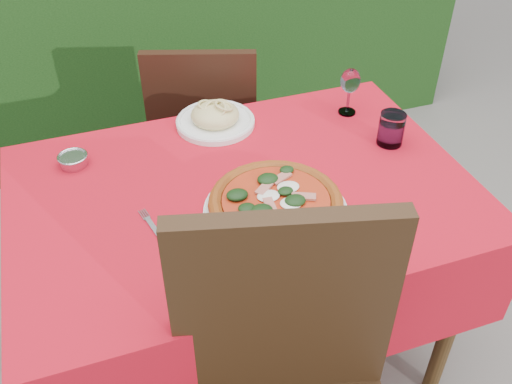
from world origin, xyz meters
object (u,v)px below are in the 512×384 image
object	(u,v)px
pizza_plate	(276,206)
water_glass	(391,130)
chair_far	(205,130)
pasta_plate	(215,118)
fork	(157,232)
wine_glass	(350,83)
steel_ramekin	(73,161)

from	to	relation	value
pizza_plate	water_glass	world-z (taller)	water_glass
chair_far	pasta_plate	size ratio (longest dim) A/B	3.53
chair_far	pizza_plate	bearing A→B (deg)	106.76
fork	chair_far	bearing A→B (deg)	55.36
chair_far	water_glass	bearing A→B (deg)	142.63
chair_far	pizza_plate	size ratio (longest dim) A/B	2.12
chair_far	fork	xyz separation A→B (m)	(-0.33, -0.78, 0.24)
wine_glass	fork	bearing A→B (deg)	-152.82
pasta_plate	steel_ramekin	distance (m)	0.45
steel_ramekin	chair_far	bearing A→B (deg)	40.12
pizza_plate	fork	xyz separation A→B (m)	(-0.30, 0.04, -0.03)
pasta_plate	fork	bearing A→B (deg)	-122.67
wine_glass	fork	world-z (taller)	wine_glass
pizza_plate	fork	world-z (taller)	pizza_plate
pizza_plate	wine_glass	xyz separation A→B (m)	(0.40, 0.40, 0.08)
steel_ramekin	pasta_plate	bearing A→B (deg)	9.17
chair_far	wine_glass	bearing A→B (deg)	150.88
wine_glass	fork	size ratio (longest dim) A/B	0.89
water_glass	steel_ramekin	xyz separation A→B (m)	(-0.92, 0.20, -0.03)
water_glass	fork	distance (m)	0.77
water_glass	pasta_plate	bearing A→B (deg)	149.50
steel_ramekin	water_glass	bearing A→B (deg)	-12.58
pasta_plate	chair_far	bearing A→B (deg)	82.40
water_glass	wine_glass	world-z (taller)	wine_glass
chair_far	pasta_plate	distance (m)	0.44
pizza_plate	wine_glass	size ratio (longest dim) A/B	2.65
pasta_plate	wine_glass	bearing A→B (deg)	-9.66
pasta_plate	water_glass	bearing A→B (deg)	-30.50
wine_glass	fork	distance (m)	0.80
wine_glass	steel_ramekin	xyz separation A→B (m)	(-0.88, 0.00, -0.10)
pizza_plate	fork	bearing A→B (deg)	173.36
water_glass	fork	bearing A→B (deg)	-167.93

